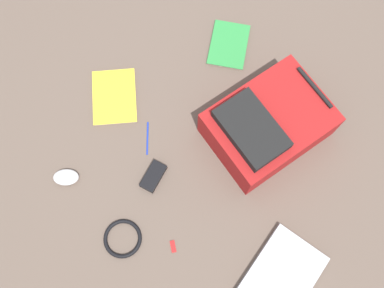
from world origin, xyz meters
name	(u,v)px	position (x,y,z in m)	size (l,w,h in m)	color
ground_plane	(197,150)	(0.00, 0.00, 0.00)	(3.84, 3.84, 0.00)	brown
backpack	(267,125)	(-0.26, -0.13, 0.10)	(0.56, 0.56, 0.23)	maroon
laptop	(281,277)	(-0.40, 0.44, 0.02)	(0.35, 0.40, 0.03)	#929296
book_red	(114,97)	(0.39, -0.17, 0.01)	(0.24, 0.29, 0.02)	silver
book_manual	(229,45)	(-0.05, -0.51, 0.01)	(0.16, 0.22, 0.01)	silver
computer_mouse	(66,177)	(0.50, 0.21, 0.02)	(0.07, 0.10, 0.04)	silver
cable_coil	(123,239)	(0.22, 0.41, 0.01)	(0.15, 0.15, 0.02)	black
power_brick	(153,176)	(0.15, 0.14, 0.01)	(0.06, 0.12, 0.03)	black
pen_black	(147,138)	(0.21, -0.01, 0.00)	(0.01, 0.01, 0.14)	#1933B2
usb_stick	(173,246)	(0.02, 0.40, 0.00)	(0.02, 0.05, 0.01)	#B21919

